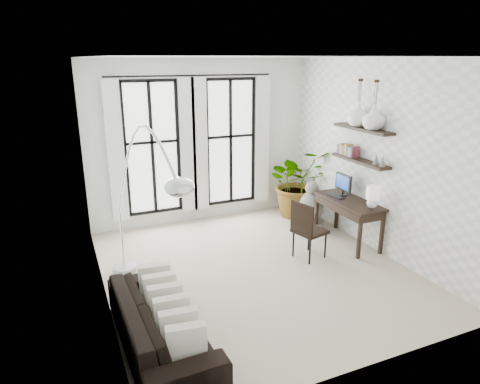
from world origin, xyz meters
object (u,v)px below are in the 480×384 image
desk_chair (306,227)px  buddha (311,209)px  plant (298,182)px  sofa (161,323)px  desk (350,204)px  arc_lamp (142,167)px

desk_chair → buddha: size_ratio=1.04×
plant → sofa: bearing=-139.2°
sofa → buddha: bearing=-57.3°
plant → desk_chair: bearing=-117.0°
desk → arc_lamp: 3.85m
sofa → arc_lamp: size_ratio=0.88×
desk → desk_chair: size_ratio=1.39×
plant → desk: 1.64m
plant → arc_lamp: 4.32m
arc_lamp → buddha: arc_lamp is taller
arc_lamp → desk: bearing=7.8°
plant → desk: (0.07, -1.64, 0.02)m
plant → desk_chair: plant is taller
sofa → buddha: (3.53, 2.42, 0.09)m
sofa → desk: bearing=-69.6°
sofa → buddha: size_ratio=2.26×
plant → desk_chair: 2.09m
desk → arc_lamp: (-3.64, -0.50, 1.15)m
arc_lamp → desk_chair: bearing=6.1°
sofa → plant: size_ratio=1.47×
sofa → buddha: buddha is taller
sofa → plant: (3.67, 3.17, 0.41)m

